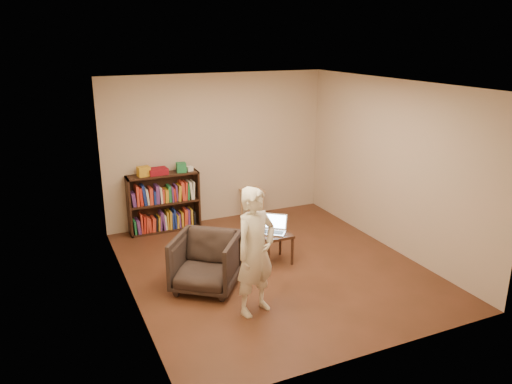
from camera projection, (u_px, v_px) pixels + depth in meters
name	position (u px, v px, depth m)	size (l,w,h in m)	color
floor	(273.00, 268.00, 7.19)	(4.50, 4.50, 0.00)	#442615
ceiling	(275.00, 84.00, 6.41)	(4.50, 4.50, 0.00)	white
wall_back	(217.00, 149.00, 8.75)	(4.00, 4.00, 0.00)	#BFAE91
wall_left	(126.00, 200.00, 6.01)	(4.50, 4.50, 0.00)	#BFAE91
wall_right	(392.00, 166.00, 7.58)	(4.50, 4.50, 0.00)	#BFAE91
bookshelf	(164.00, 205.00, 8.46)	(1.20, 0.30, 1.00)	black
box_yellow	(144.00, 171.00, 8.12)	(0.20, 0.14, 0.16)	gold
red_cloth	(158.00, 171.00, 8.24)	(0.31, 0.23, 0.10)	maroon
box_green	(181.00, 167.00, 8.38)	(0.16, 0.16, 0.16)	#217C40
box_white	(190.00, 169.00, 8.45)	(0.10, 0.10, 0.08)	silver
stool	(252.00, 195.00, 9.05)	(0.37, 0.37, 0.53)	#AB8253
armchair	(206.00, 262.00, 6.51)	(0.79, 0.81, 0.74)	#2D241E
side_table	(275.00, 238.00, 7.27)	(0.44, 0.44, 0.45)	black
laptop	(274.00, 228.00, 7.29)	(0.46, 0.46, 0.24)	#B1B1B6
person	(256.00, 252.00, 5.82)	(0.57, 0.37, 1.57)	beige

